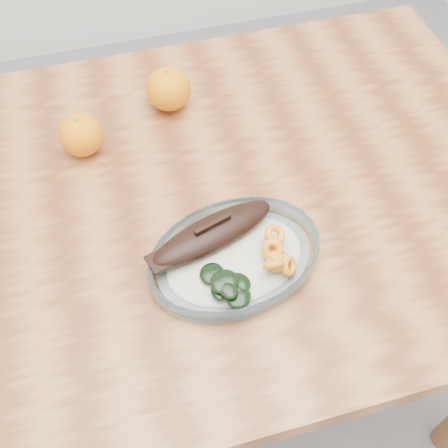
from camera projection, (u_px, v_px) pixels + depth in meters
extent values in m
plane|color=slate|center=(203.00, 369.00, 1.53)|extent=(3.00, 3.00, 0.00)
cube|color=brown|center=(190.00, 203.00, 0.94)|extent=(1.20, 0.80, 0.04)
cylinder|color=brown|center=(361.00, 152.00, 1.52)|extent=(0.06, 0.06, 0.71)
ellipsoid|color=white|center=(235.00, 261.00, 0.84)|extent=(0.53, 0.42, 0.01)
torus|color=#92CAE2|center=(235.00, 257.00, 0.83)|extent=(0.55, 0.55, 0.03)
ellipsoid|color=white|center=(235.00, 254.00, 0.83)|extent=(0.47, 0.36, 0.02)
ellipsoid|color=black|center=(213.00, 227.00, 0.83)|extent=(0.21, 0.12, 0.03)
ellipsoid|color=black|center=(213.00, 229.00, 0.83)|extent=(0.18, 0.10, 0.02)
cube|color=black|center=(160.00, 254.00, 0.80)|extent=(0.05, 0.04, 0.01)
cube|color=black|center=(213.00, 220.00, 0.81)|extent=(0.06, 0.02, 0.02)
torus|color=orange|center=(290.00, 260.00, 0.80)|extent=(0.04, 0.04, 0.04)
torus|color=orange|center=(279.00, 253.00, 0.81)|extent=(0.03, 0.03, 0.03)
torus|color=orange|center=(278.00, 249.00, 0.81)|extent=(0.05, 0.04, 0.03)
torus|color=orange|center=(278.00, 256.00, 0.80)|extent=(0.04, 0.04, 0.03)
torus|color=orange|center=(269.00, 242.00, 0.82)|extent=(0.03, 0.04, 0.04)
torus|color=orange|center=(277.00, 258.00, 0.80)|extent=(0.04, 0.04, 0.04)
torus|color=orange|center=(274.00, 259.00, 0.78)|extent=(0.04, 0.03, 0.04)
torus|color=orange|center=(276.00, 228.00, 0.81)|extent=(0.04, 0.04, 0.03)
torus|color=orange|center=(273.00, 243.00, 0.80)|extent=(0.04, 0.04, 0.04)
ellipsoid|color=black|center=(238.00, 291.00, 0.77)|extent=(0.05, 0.05, 0.01)
ellipsoid|color=black|center=(237.00, 278.00, 0.78)|extent=(0.05, 0.05, 0.01)
ellipsoid|color=black|center=(212.00, 268.00, 0.79)|extent=(0.05, 0.05, 0.01)
ellipsoid|color=black|center=(237.00, 285.00, 0.78)|extent=(0.03, 0.04, 0.01)
ellipsoid|color=black|center=(220.00, 284.00, 0.78)|extent=(0.04, 0.04, 0.01)
ellipsoid|color=black|center=(226.00, 274.00, 0.78)|extent=(0.05, 0.05, 0.01)
ellipsoid|color=black|center=(220.00, 277.00, 0.77)|extent=(0.04, 0.04, 0.01)
ellipsoid|color=black|center=(228.00, 283.00, 0.77)|extent=(0.03, 0.04, 0.01)
sphere|color=orange|center=(81.00, 135.00, 0.95)|extent=(0.08, 0.08, 0.08)
sphere|color=orange|center=(169.00, 89.00, 1.02)|extent=(0.08, 0.08, 0.08)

